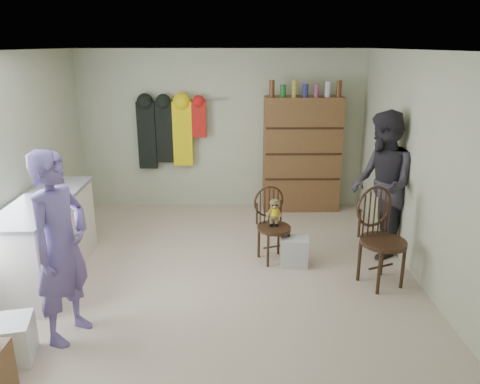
{
  "coord_description": "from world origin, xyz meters",
  "views": [
    {
      "loc": [
        0.19,
        -4.88,
        2.56
      ],
      "look_at": [
        0.25,
        0.2,
        0.95
      ],
      "focal_mm": 35.0,
      "sensor_mm": 36.0,
      "label": 1
    }
  ],
  "objects_px": {
    "counter": "(45,239)",
    "chair_far": "(380,233)",
    "chair_front": "(273,220)",
    "dresser": "(302,154)"
  },
  "relations": [
    {
      "from": "chair_far",
      "to": "counter",
      "type": "bearing_deg",
      "value": 154.14
    },
    {
      "from": "counter",
      "to": "chair_front",
      "type": "bearing_deg",
      "value": 9.6
    },
    {
      "from": "chair_front",
      "to": "dresser",
      "type": "relative_size",
      "value": 0.45
    },
    {
      "from": "chair_front",
      "to": "dresser",
      "type": "bearing_deg",
      "value": 51.86
    },
    {
      "from": "counter",
      "to": "chair_front",
      "type": "relative_size",
      "value": 2.03
    },
    {
      "from": "counter",
      "to": "chair_front",
      "type": "distance_m",
      "value": 2.64
    },
    {
      "from": "counter",
      "to": "chair_far",
      "type": "bearing_deg",
      "value": -2.59
    },
    {
      "from": "chair_far",
      "to": "chair_front",
      "type": "bearing_deg",
      "value": 128.33
    },
    {
      "from": "counter",
      "to": "chair_far",
      "type": "relative_size",
      "value": 1.7
    },
    {
      "from": "chair_front",
      "to": "dresser",
      "type": "height_order",
      "value": "dresser"
    }
  ]
}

